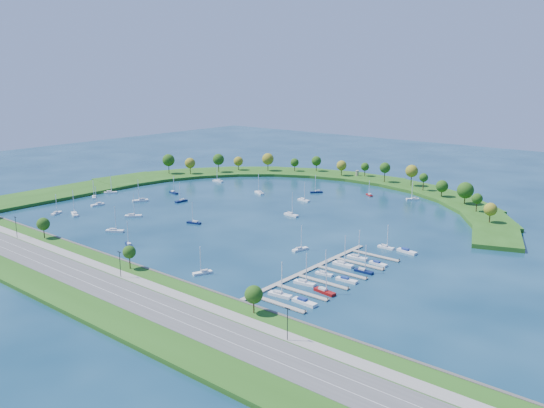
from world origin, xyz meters
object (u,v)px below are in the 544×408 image
Objects in this scene: moored_boat_19 at (194,222)px; moored_boat_12 at (94,196)px; moored_boat_3 at (181,200)px; docked_boat_9 at (378,264)px; docked_boat_2 at (304,282)px; docked_boat_7 at (364,270)px; docked_boat_5 at (346,280)px; moored_boat_1 at (203,272)px; docked_boat_0 at (280,294)px; moored_boat_15 at (75,214)px; docked_boat_4 at (324,273)px; moored_boat_2 at (129,244)px; moored_boat_11 at (115,230)px; docked_boat_8 at (357,257)px; docked_boat_1 at (304,302)px; docked_boat_10 at (386,247)px; moored_boat_9 at (133,215)px; moored_boat_0 at (98,204)px; moored_boat_4 at (291,214)px; dock_system at (323,274)px; moored_boat_5 at (174,192)px; moored_boat_13 at (110,192)px; moored_boat_7 at (304,200)px; docked_boat_6 at (343,264)px; moored_boat_16 at (140,200)px; moored_boat_10 at (369,194)px; moored_boat_6 at (259,192)px; harbor_tower at (357,173)px; moored_boat_18 at (56,213)px; docked_boat_11 at (407,251)px; moored_boat_20 at (218,181)px; moored_boat_17 at (316,191)px.

moored_boat_12 is at bearing -16.61° from moored_boat_19.
docked_boat_9 is (147.37, -23.90, -0.32)m from moored_boat_3.
docked_boat_7 is at bearing 60.13° from docked_boat_2.
docked_boat_5 is at bearing -85.24° from docked_boat_9.
docked_boat_0 is (37.37, 1.92, 0.05)m from moored_boat_1.
docked_boat_4 is (157.66, 11.15, -0.11)m from moored_boat_15.
moored_boat_11 reaches higher than moored_boat_2.
docked_boat_1 is at bearing -86.06° from docked_boat_8.
moored_boat_15 is at bearing 140.42° from moored_boat_11.
moored_boat_15 is at bearing -160.94° from docked_boat_10.
docked_boat_9 is (140.49, 16.62, -0.35)m from moored_boat_9.
moored_boat_0 is 0.90× the size of docked_boat_8.
dock_system is at bearing -39.19° from moored_boat_4.
docked_boat_2 is at bearing -12.95° from moored_boat_5.
moored_boat_11 reaches higher than docked_boat_8.
moored_boat_15 is at bearing 169.03° from moored_boat_9.
moored_boat_9 is (-64.65, -56.58, -0.00)m from moored_boat_4.
moored_boat_7 is at bearing -22.50° from moored_boat_13.
docked_boat_8 is at bearing -147.11° from moored_boat_12.
docked_boat_4 is at bearing -91.17° from docked_boat_6.
docked_boat_9 is at bearing 166.84° from moored_boat_19.
moored_boat_1 is 0.87× the size of docked_boat_6.
moored_boat_16 is (1.90, -27.85, 0.06)m from moored_boat_5.
moored_boat_5 is 1.36× the size of docked_boat_5.
moored_boat_12 is at bearing -172.87° from docked_boat_10.
docked_boat_2 reaches higher than moored_boat_10.
docked_boat_4 is at bearing 61.59° from dock_system.
moored_boat_6 reaches higher than moored_boat_5.
docked_boat_9 is 0.72× the size of docked_boat_10.
moored_boat_5 is 85.44m from moored_boat_7.
moored_boat_4 reaches higher than docked_boat_7.
harbor_tower is 0.36× the size of docked_boat_10.
moored_boat_18 is 0.98× the size of moored_boat_19.
moored_boat_16 reaches higher than docked_boat_11.
moored_boat_20 is (-69.20, 86.95, 0.02)m from moored_boat_19.
moored_boat_13 is at bearing 172.41° from docked_boat_6.
dock_system is 147.54m from moored_boat_10.
harbor_tower is 0.31× the size of moored_boat_6.
docked_boat_0 is at bearing 72.08° from moored_boat_17.
moored_boat_11 is 117.24m from docked_boat_6.
docked_boat_0 is (136.89, -75.11, 0.03)m from moored_boat_3.
moored_boat_15 reaches higher than moored_boat_16.
moored_boat_4 is 85.73m from docked_boat_9.
moored_boat_4 is 93.48m from moored_boat_11.
docked_boat_11 is (180.31, 61.89, -0.19)m from moored_boat_18.
moored_boat_5 is at bearing -145.71° from moored_boat_16.
docked_boat_4 is 13.65m from docked_boat_6.
moored_boat_6 is (-78.41, 124.69, 0.04)m from moored_boat_1.
moored_boat_9 is at bearing 164.09° from docked_boat_2.
moored_boat_6 is at bearing -171.63° from moored_boat_7.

